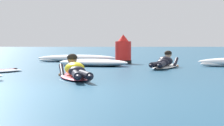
# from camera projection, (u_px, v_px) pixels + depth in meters

# --- Properties ---
(ground_plane) EXTENTS (120.00, 120.00, 0.00)m
(ground_plane) POSITION_uv_depth(u_px,v_px,m) (69.00, 62.00, 16.54)
(ground_plane) COLOR navy
(surfer_near) EXTENTS (0.90, 2.49, 0.53)m
(surfer_near) POSITION_uv_depth(u_px,v_px,m) (75.00, 72.00, 9.09)
(surfer_near) COLOR #E54C66
(surfer_near) RESTS_ON ground
(surfer_far) EXTENTS (1.26, 2.57, 0.54)m
(surfer_far) POSITION_uv_depth(u_px,v_px,m) (165.00, 63.00, 12.92)
(surfer_far) COLOR white
(surfer_far) RESTS_ON ground
(whitewater_mid_left) EXTENTS (2.45, 1.79, 0.23)m
(whitewater_mid_left) POSITION_uv_depth(u_px,v_px,m) (93.00, 63.00, 13.97)
(whitewater_mid_left) COLOR white
(whitewater_mid_left) RESTS_ON ground
(whitewater_back) EXTENTS (2.96, 0.84, 0.27)m
(whitewater_back) POSITION_uv_depth(u_px,v_px,m) (77.00, 59.00, 17.01)
(whitewater_back) COLOR white
(whitewater_back) RESTS_ON ground
(channel_marker_buoy) EXTENTS (0.58, 0.58, 1.01)m
(channel_marker_buoy) POSITION_uv_depth(u_px,v_px,m) (123.00, 52.00, 15.67)
(channel_marker_buoy) COLOR red
(channel_marker_buoy) RESTS_ON ground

